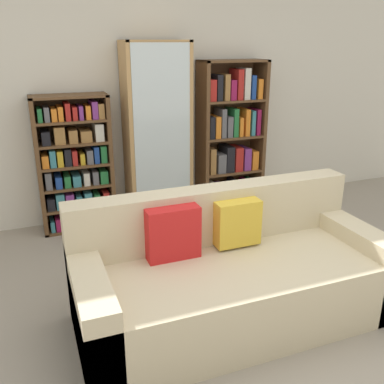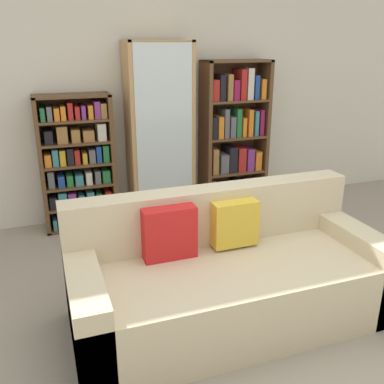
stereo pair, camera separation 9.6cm
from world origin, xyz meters
name	(u,v)px [view 2 (the right image)]	position (x,y,z in m)	size (l,w,h in m)	color
ground_plane	(269,356)	(0.00, 0.00, 0.00)	(16.00, 16.00, 0.00)	gray
wall_back	(153,90)	(0.00, 2.64, 1.35)	(6.87, 0.06, 2.70)	silver
couch	(228,278)	(-0.08, 0.47, 0.31)	(2.12, 0.92, 0.87)	beige
bookshelf_left	(77,164)	(-0.87, 2.44, 0.67)	(0.73, 0.32, 1.36)	brown
display_cabinet	(160,134)	(0.00, 2.42, 0.92)	(0.67, 0.36, 1.86)	tan
bookshelf_right	(233,139)	(0.86, 2.44, 0.79)	(0.74, 0.32, 1.66)	brown
wine_bottle	(228,224)	(0.45, 1.63, 0.15)	(0.09, 0.09, 0.35)	#143819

